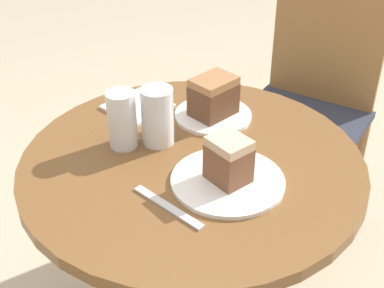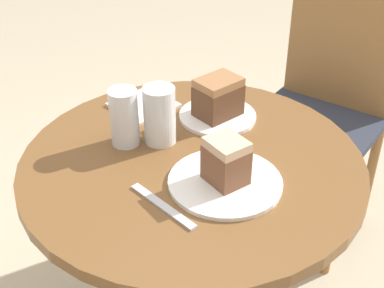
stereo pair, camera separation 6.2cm
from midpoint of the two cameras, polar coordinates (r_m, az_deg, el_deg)
table at (r=1.32m, az=1.36°, el=-7.08°), size 0.79×0.79×0.73m
chair at (r=1.97m, az=14.54°, el=3.87°), size 0.47×0.45×0.95m
plate_near at (r=1.15m, az=5.11°, el=-4.09°), size 0.25×0.25×0.01m
plate_far at (r=1.39m, az=4.03°, el=2.99°), size 0.20×0.20×0.01m
cake_slice_near at (r=1.12m, az=5.24°, el=-1.84°), size 0.10×0.09×0.10m
cake_slice_far at (r=1.36m, az=4.12°, el=5.00°), size 0.10×0.12×0.10m
glass_lemonade at (r=1.26m, az=-2.05°, el=2.76°), size 0.08×0.08×0.14m
glass_water at (r=1.26m, az=-5.82°, el=2.48°), size 0.07×0.07×0.14m
napkin_stack at (r=1.44m, az=-3.96°, el=4.16°), size 0.16×0.16×0.01m
fork at (r=1.09m, az=-1.50°, el=-6.64°), size 0.19×0.03×0.00m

